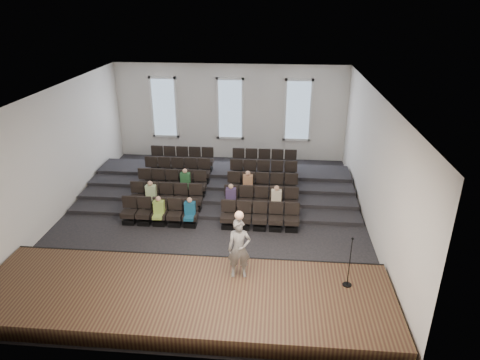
% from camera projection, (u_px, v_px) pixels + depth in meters
% --- Properties ---
extents(ground, '(14.00, 14.00, 0.00)m').
position_uv_depth(ground, '(212.00, 219.00, 16.92)').
color(ground, black).
rests_on(ground, ground).
extents(ceiling, '(12.00, 14.00, 0.02)m').
position_uv_depth(ceiling, '(208.00, 93.00, 14.92)').
color(ceiling, white).
rests_on(ceiling, ground).
extents(wall_back, '(12.00, 0.04, 5.00)m').
position_uv_depth(wall_back, '(230.00, 112.00, 22.34)').
color(wall_back, silver).
rests_on(wall_back, ground).
extents(wall_front, '(12.00, 0.04, 5.00)m').
position_uv_depth(wall_front, '(162.00, 272.00, 9.51)').
color(wall_front, silver).
rests_on(wall_front, ground).
extents(wall_left, '(0.04, 14.00, 5.00)m').
position_uv_depth(wall_left, '(55.00, 155.00, 16.41)').
color(wall_left, silver).
rests_on(wall_left, ground).
extents(wall_right, '(0.04, 14.00, 5.00)m').
position_uv_depth(wall_right, '(375.00, 165.00, 15.44)').
color(wall_right, silver).
rests_on(wall_right, ground).
extents(stage, '(11.80, 3.60, 0.50)m').
position_uv_depth(stage, '(185.00, 297.00, 12.17)').
color(stage, '#4D3A21').
rests_on(stage, ground).
extents(stage_lip, '(11.80, 0.06, 0.52)m').
position_uv_depth(stage_lip, '(196.00, 262.00, 13.78)').
color(stage_lip, black).
rests_on(stage_lip, ground).
extents(risers, '(11.80, 4.80, 0.60)m').
position_uv_depth(risers, '(222.00, 182.00, 19.74)').
color(risers, black).
rests_on(risers, ground).
extents(seating_rows, '(6.80, 4.70, 1.67)m').
position_uv_depth(seating_rows, '(217.00, 187.00, 18.06)').
color(seating_rows, black).
rests_on(seating_rows, ground).
extents(windows, '(8.44, 0.10, 3.24)m').
position_uv_depth(windows, '(230.00, 109.00, 22.19)').
color(windows, white).
rests_on(windows, wall_back).
extents(audience, '(5.45, 2.64, 1.10)m').
position_uv_depth(audience, '(206.00, 195.00, 17.03)').
color(audience, '#9BBF4C').
rests_on(audience, seating_rows).
extents(speaker, '(0.73, 0.54, 1.85)m').
position_uv_depth(speaker, '(239.00, 249.00, 12.35)').
color(speaker, slate).
rests_on(speaker, stage).
extents(mic_stand, '(0.26, 0.26, 1.58)m').
position_uv_depth(mic_stand, '(349.00, 271.00, 12.10)').
color(mic_stand, black).
rests_on(mic_stand, stage).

